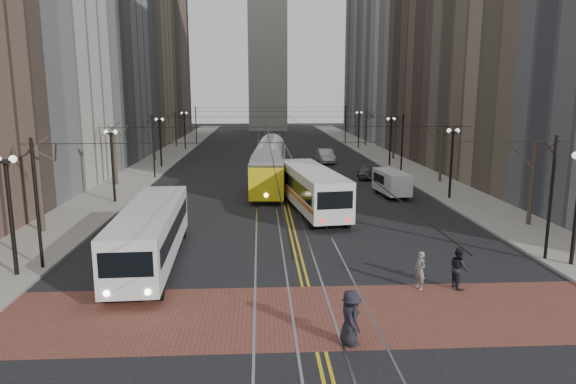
{
  "coord_description": "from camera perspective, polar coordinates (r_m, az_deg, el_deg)",
  "views": [
    {
      "loc": [
        -2.02,
        -23.03,
        8.65
      ],
      "look_at": [
        -0.4,
        6.35,
        3.0
      ],
      "focal_mm": 32.0,
      "sensor_mm": 36.0,
      "label": 1
    }
  ],
  "objects": [
    {
      "name": "street_trees",
      "position": [
        58.61,
        -1.17,
        5.14
      ],
      "size": [
        31.68,
        53.28,
        5.6
      ],
      "color": "#382D23",
      "rests_on": "ground"
    },
    {
      "name": "pedestrian_a",
      "position": [
        18.47,
        6.88,
        -13.68
      ],
      "size": [
        0.92,
        1.12,
        1.98
      ],
      "primitive_type": "imported",
      "rotation": [
        0.0,
        0.0,
        1.91
      ],
      "color": "black",
      "rests_on": "crosswalk_band"
    },
    {
      "name": "building_right_far",
      "position": [
        113.02,
        11.43,
        16.43
      ],
      "size": [
        16.0,
        20.0,
        40.0
      ],
      "primitive_type": "cube",
      "color": "slate",
      "rests_on": "ground"
    },
    {
      "name": "pedestrian_d",
      "position": [
        18.5,
        7.09,
        -13.81
      ],
      "size": [
        0.74,
        1.24,
        1.88
      ],
      "primitive_type": "imported",
      "rotation": [
        0.0,
        0.0,
        1.61
      ],
      "color": "black",
      "rests_on": "crosswalk_band"
    },
    {
      "name": "building_right_mid",
      "position": [
        74.78,
        19.31,
        16.7
      ],
      "size": [
        16.0,
        20.0,
        34.0
      ],
      "primitive_type": "cube",
      "color": "brown",
      "rests_on": "ground"
    },
    {
      "name": "sidewalk_right",
      "position": [
        70.65,
        10.83,
        3.71
      ],
      "size": [
        5.0,
        140.0,
        0.15
      ],
      "primitive_type": "cube",
      "color": "gray",
      "rests_on": "ground"
    },
    {
      "name": "lamp_posts",
      "position": [
        52.15,
        -0.92,
        4.43
      ],
      "size": [
        27.6,
        57.2,
        5.6
      ],
      "color": "black",
      "rests_on": "ground"
    },
    {
      "name": "ground",
      "position": [
        24.69,
        1.77,
        -9.65
      ],
      "size": [
        260.0,
        260.0,
        0.0
      ],
      "primitive_type": "plane",
      "color": "black",
      "rests_on": "ground"
    },
    {
      "name": "building_left_mid",
      "position": [
        73.39,
        -22.79,
        16.59
      ],
      "size": [
        16.0,
        20.0,
        34.0
      ],
      "primitive_type": "cube",
      "color": "slate",
      "rests_on": "ground"
    },
    {
      "name": "centre_lines",
      "position": [
        68.61,
        -1.44,
        3.63
      ],
      "size": [
        0.42,
        130.0,
        0.01
      ],
      "primitive_type": "cube",
      "color": "gold",
      "rests_on": "ground"
    },
    {
      "name": "pedestrian_b",
      "position": [
        23.97,
        14.46,
        -8.42
      ],
      "size": [
        0.6,
        0.73,
        1.72
      ],
      "primitive_type": "imported",
      "rotation": [
        0.0,
        0.0,
        5.06
      ],
      "color": "gray",
      "rests_on": "crosswalk_band"
    },
    {
      "name": "pedestrian_c",
      "position": [
        24.53,
        18.44,
        -8.01
      ],
      "size": [
        0.79,
        0.97,
        1.87
      ],
      "primitive_type": "imported",
      "rotation": [
        0.0,
        0.0,
        1.66
      ],
      "color": "black",
      "rests_on": "crosswalk_band"
    },
    {
      "name": "transit_bus",
      "position": [
        27.21,
        -14.97,
        -4.74
      ],
      "size": [
        3.02,
        12.12,
        3.01
      ],
      "primitive_type": "cube",
      "rotation": [
        0.0,
        0.0,
        0.04
      ],
      "color": "silver",
      "rests_on": "ground"
    },
    {
      "name": "rear_bus",
      "position": [
        37.89,
        2.69,
        0.15
      ],
      "size": [
        4.28,
        12.57,
        3.21
      ],
      "primitive_type": "cube",
      "rotation": [
        0.0,
        0.0,
        0.13
      ],
      "color": "silver",
      "rests_on": "ground"
    },
    {
      "name": "streetcar_rails",
      "position": [
        68.61,
        -1.44,
        3.63
      ],
      "size": [
        4.8,
        130.0,
        0.02
      ],
      "primitive_type": "cube",
      "color": "gray",
      "rests_on": "ground"
    },
    {
      "name": "trolley_wires",
      "position": [
        58.1,
        -1.16,
        6.06
      ],
      "size": [
        25.96,
        120.0,
        6.6
      ],
      "color": "black",
      "rests_on": "ground"
    },
    {
      "name": "cargo_van",
      "position": [
        44.71,
        11.42,
        0.91
      ],
      "size": [
        2.36,
        5.06,
        2.17
      ],
      "primitive_type": "cube",
      "rotation": [
        0.0,
        0.0,
        0.1
      ],
      "color": "silver",
      "rests_on": "ground"
    },
    {
      "name": "sedan_grey",
      "position": [
        53.77,
        8.62,
        2.23
      ],
      "size": [
        2.2,
        4.24,
        1.38
      ],
      "primitive_type": "imported",
      "rotation": [
        0.0,
        0.0,
        -0.15
      ],
      "color": "#414349",
      "rests_on": "ground"
    },
    {
      "name": "sedan_silver",
      "position": [
        65.45,
        4.2,
        4.0
      ],
      "size": [
        2.0,
        5.26,
        1.71
      ],
      "primitive_type": "imported",
      "rotation": [
        0.0,
        0.0,
        0.04
      ],
      "color": "#9C9FA3",
      "rests_on": "ground"
    },
    {
      "name": "streetcar",
      "position": [
        47.03,
        -2.06,
        2.43
      ],
      "size": [
        3.6,
        15.02,
        3.51
      ],
      "primitive_type": "cube",
      "rotation": [
        0.0,
        0.0,
        -0.06
      ],
      "color": "yellow",
      "rests_on": "ground"
    },
    {
      "name": "sidewalk_left",
      "position": [
        69.79,
        -13.87,
        3.5
      ],
      "size": [
        5.0,
        140.0,
        0.15
      ],
      "primitive_type": "cube",
      "color": "gray",
      "rests_on": "ground"
    },
    {
      "name": "building_left_far",
      "position": [
        112.11,
        -15.88,
        16.29
      ],
      "size": [
        16.0,
        20.0,
        40.0
      ],
      "primitive_type": "cube",
      "color": "brown",
      "rests_on": "ground"
    },
    {
      "name": "crosswalk_band",
      "position": [
        21.0,
        2.72,
        -13.45
      ],
      "size": [
        25.0,
        6.0,
        0.01
      ],
      "primitive_type": "cube",
      "color": "brown",
      "rests_on": "ground"
    }
  ]
}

